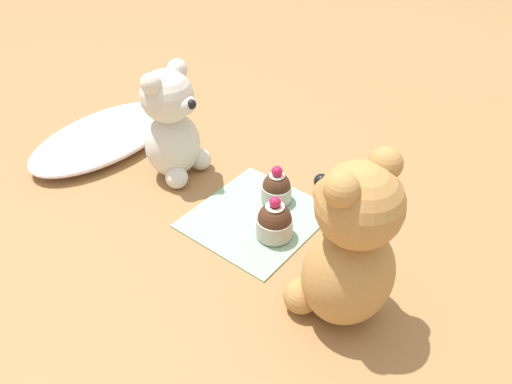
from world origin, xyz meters
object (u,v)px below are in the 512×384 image
cupcake_near_tan_bear (274,221)px  teddy_bear_cream (172,126)px  cupcake_near_cream_bear (275,187)px  teddy_bear_tan (350,249)px

cupcake_near_tan_bear → teddy_bear_cream: bearing=83.5°
cupcake_near_cream_bear → cupcake_near_tan_bear: size_ratio=0.92×
cupcake_near_tan_bear → cupcake_near_cream_bear: bearing=36.6°
teddy_bear_tan → cupcake_near_tan_bear: 0.19m
teddy_bear_cream → cupcake_near_cream_bear: size_ratio=3.08×
teddy_bear_tan → cupcake_near_cream_bear: (0.13, 0.21, -0.08)m
teddy_bear_cream → cupcake_near_cream_bear: (0.04, -0.19, -0.07)m
teddy_bear_tan → cupcake_near_tan_bear: (0.06, 0.16, -0.08)m
cupcake_near_cream_bear → cupcake_near_tan_bear: bearing=-143.4°
teddy_bear_tan → cupcake_near_cream_bear: 0.26m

